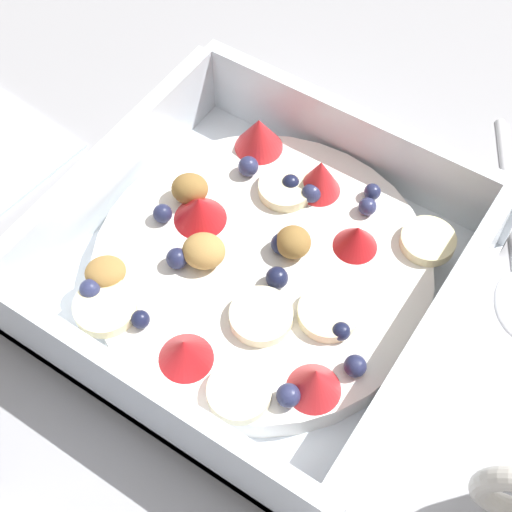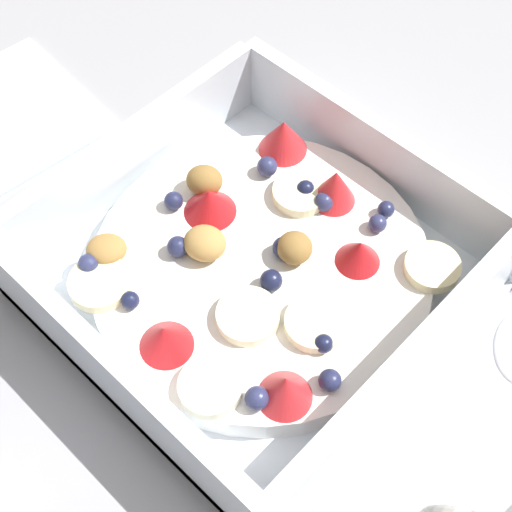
# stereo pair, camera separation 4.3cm
# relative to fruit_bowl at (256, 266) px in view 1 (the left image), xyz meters

# --- Properties ---
(ground_plane) EXTENTS (2.40, 2.40, 0.00)m
(ground_plane) POSITION_rel_fruit_bowl_xyz_m (-0.00, 0.02, -0.02)
(ground_plane) COLOR #9E9EA3
(fruit_bowl) EXTENTS (0.22, 0.22, 0.06)m
(fruit_bowl) POSITION_rel_fruit_bowl_xyz_m (0.00, 0.00, 0.00)
(fruit_bowl) COLOR white
(fruit_bowl) RESTS_ON ground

